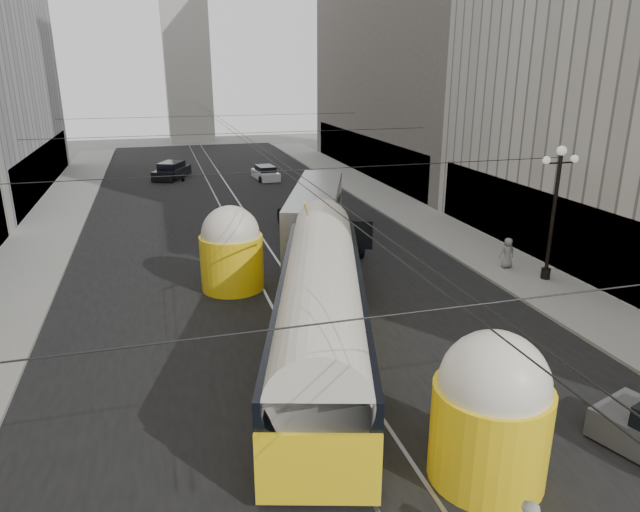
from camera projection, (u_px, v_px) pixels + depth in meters
road at (242, 225)px, 37.61m from camera, size 20.00×85.00×0.02m
sidewalk_left at (53, 223)px, 37.66m from camera, size 4.00×72.00×0.15m
sidewalk_right at (390, 201)px, 43.91m from camera, size 4.00×72.00×0.15m
rail_left at (230, 226)px, 37.41m from camera, size 0.12×85.00×0.04m
rail_right at (253, 224)px, 37.80m from camera, size 0.12×85.00×0.04m
distant_tower at (184, 28)px, 76.29m from camera, size 6.00×6.00×31.36m
lamppost_right_mid at (555, 206)px, 26.47m from camera, size 1.86×0.44×6.37m
catenary at (242, 136)px, 34.87m from camera, size 25.00×72.00×0.23m
streetcar at (321, 304)px, 20.02m from camera, size 7.28×17.64×4.01m
city_bus at (316, 211)px, 33.96m from camera, size 6.68×12.78×3.13m
sedan_white_far at (266, 173)px, 52.67m from camera, size 2.05×4.22×1.29m
sedan_dark_far at (172, 171)px, 53.28m from camera, size 3.82×5.24×1.53m
pedestrian_sidewalk_right at (507, 253)px, 28.86m from camera, size 0.81×0.55×1.57m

